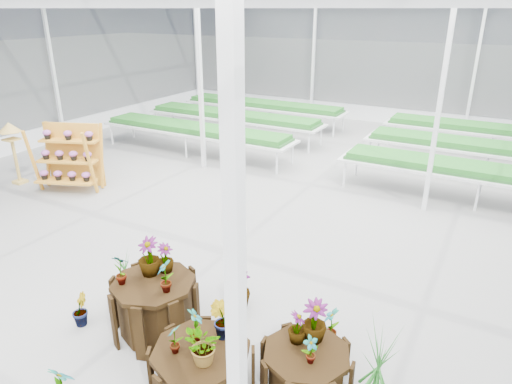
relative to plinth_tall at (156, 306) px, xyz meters
The scene contains 10 objects.
ground_plane 2.20m from the plinth_tall, 103.59° to the left, with size 24.00×24.00×0.00m, color gray.
greenhouse_shell 2.85m from the plinth_tall, 103.59° to the left, with size 18.00×24.00×4.50m, color white, non-canonical shape.
steel_frame 2.85m from the plinth_tall, 103.59° to the left, with size 18.00×24.00×4.50m, color silver, non-canonical shape.
nursery_benches 9.32m from the plinth_tall, 93.13° to the left, with size 16.00×7.00×0.84m, color silver, non-canonical shape.
plinth_tall is the anchor object (origin of this frame).
plinth_mid 1.34m from the plinth_tall, 26.57° to the right, with size 1.18×1.18×0.62m, color black.
plinth_low 2.21m from the plinth_tall, ahead, with size 1.08×1.08×0.49m, color black.
shelf_rack 6.26m from the plinth_tall, 149.90° to the left, with size 1.52×0.81×1.61m, color #BF7F23, non-canonical shape.
bird_table 7.50m from the plinth_tall, 158.21° to the left, with size 0.38×0.38×1.60m, color #B08E41, non-canonical shape.
nursery_plants 1.15m from the plinth_tall, ahead, with size 4.58×2.96×1.35m.
Camera 1 is at (4.25, -5.98, 4.20)m, focal length 32.00 mm.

